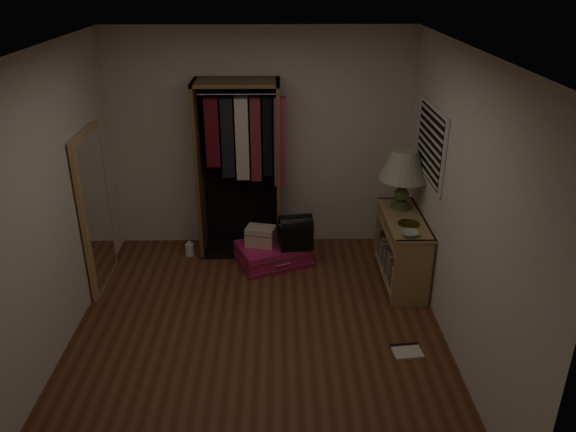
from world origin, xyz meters
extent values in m
plane|color=#572D18|center=(0.00, 0.00, 0.00)|extent=(4.00, 4.00, 0.00)
cube|color=beige|center=(0.00, 2.00, 1.30)|extent=(3.50, 0.02, 2.60)
cube|color=beige|center=(0.00, -2.00, 1.30)|extent=(3.50, 0.02, 2.60)
cube|color=beige|center=(1.75, 0.00, 1.30)|extent=(0.02, 4.00, 2.60)
cube|color=beige|center=(-1.75, 0.00, 1.30)|extent=(0.02, 4.00, 2.60)
cube|color=silver|center=(0.00, 0.00, 2.60)|extent=(3.50, 4.00, 0.01)
cube|color=white|center=(1.73, 1.00, 1.55)|extent=(0.03, 0.96, 0.76)
cube|color=black|center=(1.73, 1.00, 1.55)|extent=(0.03, 0.90, 0.70)
cube|color=white|center=(1.71, 1.00, 1.24)|extent=(0.01, 0.88, 0.02)
cube|color=white|center=(1.71, 1.00, 1.32)|extent=(0.01, 0.88, 0.02)
cube|color=white|center=(1.71, 1.00, 1.39)|extent=(0.01, 0.88, 0.02)
cube|color=white|center=(1.71, 1.00, 1.47)|extent=(0.01, 0.88, 0.02)
cube|color=white|center=(1.71, 1.00, 1.55)|extent=(0.01, 0.88, 0.02)
cube|color=white|center=(1.71, 1.00, 1.63)|extent=(0.01, 0.88, 0.02)
cube|color=white|center=(1.71, 1.00, 1.71)|extent=(0.01, 0.88, 0.02)
cube|color=white|center=(1.71, 1.00, 1.78)|extent=(0.01, 0.88, 0.02)
cube|color=white|center=(1.71, 1.00, 1.86)|extent=(0.01, 0.88, 0.02)
cube|color=#9C7B4B|center=(1.54, 0.46, 0.38)|extent=(0.40, 0.03, 0.75)
cube|color=#9C7B4B|center=(1.54, 1.54, 0.38)|extent=(0.40, 0.03, 0.75)
cube|color=#9C7B4B|center=(1.54, 1.00, 0.06)|extent=(0.40, 1.04, 0.03)
cube|color=#9C7B4B|center=(1.54, 1.00, 0.57)|extent=(0.40, 1.04, 0.03)
cube|color=#9C7B4B|center=(1.54, 1.00, 0.73)|extent=(0.42, 1.12, 0.03)
cube|color=brown|center=(1.73, 1.00, 0.38)|extent=(0.02, 1.10, 0.75)
cube|color=#9C7B4B|center=(1.53, 1.33, 0.65)|extent=(0.36, 0.38, 0.13)
cube|color=gray|center=(1.47, 0.53, 0.20)|extent=(0.21, 0.04, 0.25)
cube|color=#4C3833|center=(1.46, 0.58, 0.23)|extent=(0.18, 0.04, 0.31)
cube|color=#B7AD99|center=(1.45, 0.63, 0.22)|extent=(0.15, 0.05, 0.28)
cube|color=brown|center=(1.47, 0.69, 0.23)|extent=(0.20, 0.05, 0.30)
cube|color=#3F4C59|center=(1.48, 0.74, 0.21)|extent=(0.22, 0.05, 0.27)
cube|color=gray|center=(1.47, 0.80, 0.23)|extent=(0.19, 0.04, 0.31)
cube|color=#59594C|center=(1.48, 0.83, 0.23)|extent=(0.22, 0.03, 0.31)
cube|color=#B2724C|center=(1.45, 0.88, 0.23)|extent=(0.16, 0.03, 0.31)
cube|color=beige|center=(1.45, 0.92, 0.22)|extent=(0.15, 0.03, 0.30)
cube|color=#332D38|center=(1.46, 0.96, 0.22)|extent=(0.19, 0.05, 0.29)
cube|color=gray|center=(1.47, 1.01, 0.21)|extent=(0.19, 0.05, 0.27)
cube|color=#4C3833|center=(1.46, 1.06, 0.22)|extent=(0.17, 0.03, 0.28)
cube|color=#B7AD99|center=(1.47, 1.10, 0.20)|extent=(0.19, 0.04, 0.25)
cube|color=brown|center=(1.47, 1.13, 0.20)|extent=(0.21, 0.03, 0.24)
cube|color=#3F4C59|center=(1.47, 1.18, 0.20)|extent=(0.20, 0.05, 0.24)
cube|color=gray|center=(1.46, 1.23, 0.20)|extent=(0.17, 0.03, 0.25)
cube|color=#59594C|center=(1.48, 1.27, 0.19)|extent=(0.21, 0.03, 0.24)
cube|color=#B2724C|center=(1.47, 1.31, 0.22)|extent=(0.20, 0.03, 0.28)
cube|color=beige|center=(1.47, 1.35, 0.19)|extent=(0.21, 0.04, 0.23)
cube|color=#332D38|center=(1.46, 1.40, 0.23)|extent=(0.18, 0.04, 0.32)
cube|color=gray|center=(1.47, 1.46, 0.23)|extent=(0.20, 0.04, 0.30)
cube|color=brown|center=(-0.70, 1.74, 1.02)|extent=(0.04, 0.50, 2.05)
cube|color=brown|center=(0.20, 1.74, 1.02)|extent=(0.04, 0.50, 2.05)
cube|color=brown|center=(-0.25, 1.74, 2.03)|extent=(0.95, 0.50, 0.04)
cube|color=black|center=(-0.25, 1.98, 1.02)|extent=(0.95, 0.02, 2.05)
cube|color=black|center=(-0.25, 1.74, 0.01)|extent=(0.95, 0.50, 0.02)
cylinder|color=silver|center=(-0.25, 1.74, 1.90)|extent=(0.87, 0.02, 0.02)
cube|color=#590F19|center=(-0.53, 1.72, 1.48)|extent=(0.16, 0.13, 0.78)
cube|color=black|center=(-0.36, 1.72, 1.42)|extent=(0.14, 0.13, 0.90)
cube|color=beige|center=(-0.20, 1.72, 1.40)|extent=(0.15, 0.15, 0.93)
cube|color=maroon|center=(-0.05, 1.72, 1.39)|extent=(0.12, 0.12, 0.95)
cube|color=black|center=(0.08, 1.72, 1.42)|extent=(0.10, 0.12, 0.89)
cube|color=#BF4C72|center=(0.22, 1.72, 1.36)|extent=(0.13, 0.10, 1.02)
cube|color=tan|center=(-1.71, 1.00, 0.85)|extent=(0.05, 0.80, 1.70)
cube|color=white|center=(-1.68, 1.00, 0.85)|extent=(0.01, 0.68, 1.58)
cube|color=#BD175E|center=(0.14, 1.39, 0.12)|extent=(0.92, 0.80, 0.24)
cube|color=silver|center=(0.14, 1.39, 0.06)|extent=(0.95, 0.83, 0.01)
cube|color=silver|center=(0.14, 1.39, 0.19)|extent=(0.95, 0.83, 0.01)
cylinder|color=silver|center=(0.24, 1.13, 0.12)|extent=(0.17, 0.09, 0.02)
cube|color=#C5B597|center=(-0.01, 1.39, 0.35)|extent=(0.36, 0.29, 0.22)
cube|color=brown|center=(-0.01, 1.39, 0.40)|extent=(0.37, 0.30, 0.01)
cylinder|color=silver|center=(-0.01, 1.39, 0.47)|extent=(0.09, 0.04, 0.01)
cube|color=black|center=(0.39, 1.32, 0.38)|extent=(0.40, 0.29, 0.28)
cylinder|color=black|center=(0.39, 1.32, 0.52)|extent=(0.40, 0.29, 0.24)
cylinder|color=#43592B|center=(1.54, 1.26, 0.77)|extent=(0.25, 0.25, 0.04)
cylinder|color=#43592B|center=(1.54, 1.26, 0.81)|extent=(0.15, 0.15, 0.05)
sphere|color=#43592B|center=(1.54, 1.26, 0.91)|extent=(0.18, 0.18, 0.16)
cylinder|color=#43592B|center=(1.54, 1.26, 1.04)|extent=(0.06, 0.06, 0.09)
cone|color=beige|center=(1.54, 1.26, 1.25)|extent=(0.59, 0.59, 0.32)
cone|color=beige|center=(1.54, 1.26, 1.25)|extent=(0.53, 0.53, 0.30)
cylinder|color=olive|center=(1.54, 0.83, 0.76)|extent=(0.28, 0.28, 0.01)
imported|color=#99B496|center=(1.49, 0.57, 0.77)|extent=(0.19, 0.19, 0.04)
cylinder|color=white|center=(-0.87, 1.60, 0.07)|extent=(0.13, 0.13, 0.15)
cylinder|color=white|center=(-0.87, 1.60, 0.16)|extent=(0.06, 0.06, 0.03)
cube|color=beige|center=(1.35, -0.29, 0.01)|extent=(0.28, 0.23, 0.02)
cube|color=black|center=(1.34, -0.20, 0.01)|extent=(0.26, 0.06, 0.02)
camera|label=1|loc=(0.20, -4.37, 3.21)|focal=35.00mm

